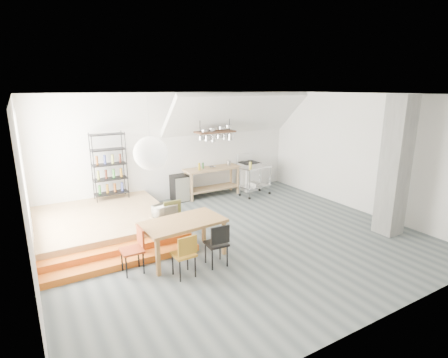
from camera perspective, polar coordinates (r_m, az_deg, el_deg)
floor at (r=8.07m, az=1.97°, el=-9.69°), size 8.00×8.00×0.00m
wall_back at (r=10.62m, az=-8.12°, el=5.17°), size 8.00×0.04×3.20m
wall_left at (r=6.44m, az=-29.61°, el=-2.90°), size 0.04×7.00×3.20m
wall_right at (r=10.23m, az=21.42°, el=3.94°), size 0.04×7.00×3.20m
ceiling at (r=7.35m, az=2.19°, el=13.65°), size 8.00×7.00×0.02m
slope_ceiling at (r=10.79m, az=1.96°, el=10.55°), size 4.40×1.44×1.32m
window_pane at (r=7.86m, az=-29.94°, el=1.46°), size 0.02×2.50×2.20m
platform at (r=8.90m, az=-19.11°, el=-6.76°), size 3.00×3.00×0.40m
step_lower at (r=7.20m, az=-15.78°, el=-12.87°), size 3.00×0.35×0.13m
step_upper at (r=7.48m, az=-16.52°, el=-11.28°), size 3.00×0.35×0.27m
concrete_column at (r=8.81m, az=26.14°, el=1.84°), size 0.50×0.50×3.20m
kitchen_counter at (r=10.97m, az=-1.92°, el=0.42°), size 1.80×0.60×0.91m
stove at (r=11.72m, az=4.10°, el=0.59°), size 0.60×0.60×1.18m
pot_rack at (r=10.53m, az=-1.26°, el=7.31°), size 1.20×0.50×1.43m
wire_shelving at (r=9.81m, az=-18.24°, el=2.17°), size 0.88×0.38×1.80m
microwave_shelf at (r=7.91m, az=-9.61°, el=-6.13°), size 0.60×0.40×0.16m
paper_lantern at (r=6.37m, az=-11.92°, el=4.12°), size 0.60×0.60×0.60m
dining_table at (r=7.04m, az=-6.76°, el=-7.45°), size 1.70×1.06×0.77m
chair_mustard at (r=6.38m, az=-6.36°, el=-11.80°), size 0.40×0.40×0.83m
chair_black at (r=6.70m, az=-1.01°, el=-10.17°), size 0.42×0.42×0.86m
chair_olive at (r=7.79m, az=-8.02°, el=-6.37°), size 0.44×0.44×0.92m
chair_red at (r=6.73m, az=-14.27°, el=-10.57°), size 0.39×0.39×0.86m
rolling_cart at (r=11.05m, az=5.10°, el=0.38°), size 1.02×0.66×0.94m
mini_fridge at (r=10.61m, az=-7.27°, el=-1.48°), size 0.46×0.46×0.79m
microwave at (r=7.86m, az=-9.66°, el=-5.09°), size 0.55×0.43×0.27m
bowl at (r=10.84m, az=-1.93°, el=1.94°), size 0.26×0.26×0.05m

